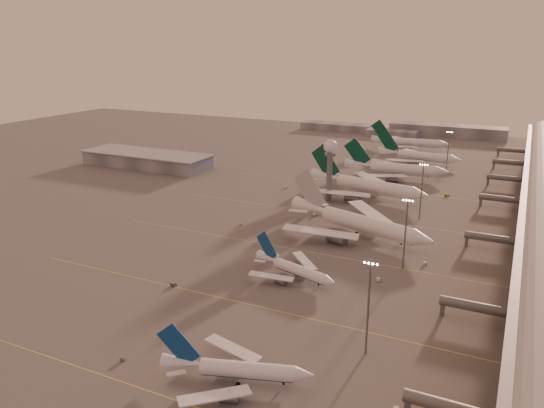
% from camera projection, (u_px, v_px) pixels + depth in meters
% --- Properties ---
extents(ground, '(700.00, 700.00, 0.00)m').
position_uv_depth(ground, '(172.00, 305.00, 154.67)').
color(ground, '#595657').
rests_on(ground, ground).
extents(taxiway_markings, '(180.00, 185.25, 0.02)m').
position_uv_depth(taxiway_markings, '(333.00, 255.00, 190.44)').
color(taxiway_markings, '#E1D04F').
rests_on(taxiway_markings, ground).
extents(hangar, '(82.00, 27.00, 8.50)m').
position_uv_depth(hangar, '(147.00, 159.00, 323.59)').
color(hangar, slate).
rests_on(hangar, ground).
extents(radar_tower, '(6.40, 6.40, 31.10)m').
position_uv_depth(radar_tower, '(330.00, 158.00, 249.68)').
color(radar_tower, slate).
rests_on(radar_tower, ground).
extents(mast_a, '(3.60, 0.56, 25.00)m').
position_uv_depth(mast_a, '(368.00, 303.00, 126.58)').
color(mast_a, slate).
rests_on(mast_a, ground).
extents(mast_b, '(3.60, 0.56, 25.00)m').
position_uv_depth(mast_b, '(406.00, 230.00, 175.16)').
color(mast_b, slate).
rests_on(mast_b, ground).
extents(mast_c, '(3.60, 0.56, 25.00)m').
position_uv_depth(mast_c, '(422.00, 189.00, 224.57)').
color(mast_c, slate).
rests_on(mast_c, ground).
extents(mast_d, '(3.60, 0.56, 25.00)m').
position_uv_depth(mast_d, '(448.00, 150.00, 302.87)').
color(mast_d, slate).
rests_on(mast_d, ground).
extents(distant_horizon, '(165.00, 37.50, 9.00)m').
position_uv_depth(distant_horizon, '(412.00, 130.00, 432.29)').
color(distant_horizon, slate).
rests_on(distant_horizon, ground).
extents(narrowbody_near, '(34.46, 27.07, 13.89)m').
position_uv_depth(narrowbody_near, '(237.00, 372.00, 118.77)').
color(narrowbody_near, white).
rests_on(narrowbody_near, ground).
extents(narrowbody_mid, '(32.07, 25.22, 12.88)m').
position_uv_depth(narrowbody_mid, '(294.00, 271.00, 171.34)').
color(narrowbody_mid, white).
rests_on(narrowbody_mid, ground).
extents(widebody_white, '(63.38, 50.00, 23.07)m').
position_uv_depth(widebody_white, '(358.00, 226.00, 208.37)').
color(widebody_white, white).
rests_on(widebody_white, ground).
extents(greentail_a, '(63.47, 50.75, 23.32)m').
position_uv_depth(greentail_a, '(367.00, 188.00, 260.79)').
color(greentail_a, white).
rests_on(greentail_a, ground).
extents(greentail_b, '(58.38, 46.89, 21.24)m').
position_uv_depth(greentail_b, '(396.00, 171.00, 297.02)').
color(greentail_b, white).
rests_on(greentail_b, ground).
extents(greentail_c, '(53.25, 42.86, 19.34)m').
position_uv_depth(greentail_c, '(419.00, 158.00, 331.52)').
color(greentail_c, white).
rests_on(greentail_c, ground).
extents(greentail_d, '(54.83, 44.11, 19.92)m').
position_uv_depth(greentail_d, '(410.00, 144.00, 375.27)').
color(greentail_d, white).
rests_on(greentail_d, ground).
extents(gsv_truck_a, '(5.26, 2.89, 2.01)m').
position_uv_depth(gsv_truck_a, '(124.00, 357.00, 127.33)').
color(gsv_truck_a, '#5B5E61').
rests_on(gsv_truck_a, ground).
extents(gsv_catering_a, '(5.86, 4.23, 4.40)m').
position_uv_depth(gsv_catering_a, '(398.00, 403.00, 109.32)').
color(gsv_catering_a, silver).
rests_on(gsv_catering_a, ground).
extents(gsv_tug_mid, '(4.20, 3.81, 1.03)m').
position_uv_depth(gsv_tug_mid, '(173.00, 285.00, 166.26)').
color(gsv_tug_mid, '#5B5E61').
rests_on(gsv_tug_mid, ground).
extents(gsv_truck_b, '(6.42, 3.67, 2.45)m').
position_uv_depth(gsv_truck_b, '(380.00, 278.00, 169.12)').
color(gsv_truck_b, silver).
rests_on(gsv_truck_b, ground).
extents(gsv_truck_c, '(4.64, 5.53, 2.17)m').
position_uv_depth(gsv_truck_c, '(241.00, 223.00, 220.31)').
color(gsv_truck_c, gold).
rests_on(gsv_truck_c, ground).
extents(gsv_catering_b, '(5.26, 3.40, 3.98)m').
position_uv_depth(gsv_catering_b, '(426.00, 259.00, 181.59)').
color(gsv_catering_b, silver).
rests_on(gsv_catering_b, ground).
extents(gsv_tug_far, '(3.69, 4.22, 1.03)m').
position_uv_depth(gsv_tug_far, '(314.00, 215.00, 232.25)').
color(gsv_tug_far, silver).
rests_on(gsv_tug_far, ground).
extents(gsv_truck_d, '(3.57, 5.61, 2.13)m').
position_uv_depth(gsv_truck_d, '(286.00, 186.00, 276.28)').
color(gsv_truck_d, silver).
rests_on(gsv_truck_d, ground).
extents(gsv_tug_hangar, '(4.58, 3.82, 1.13)m').
position_uv_depth(gsv_tug_hangar, '(447.00, 195.00, 261.98)').
color(gsv_tug_hangar, gold).
rests_on(gsv_tug_hangar, ground).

